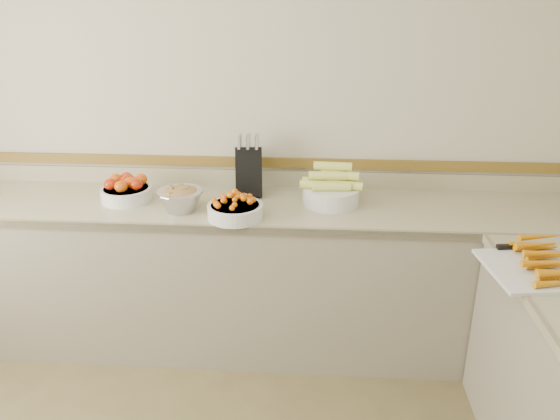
# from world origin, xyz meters

# --- Properties ---
(back_wall) EXTENTS (4.00, 0.00, 4.00)m
(back_wall) POSITION_xyz_m (0.00, 2.00, 1.30)
(back_wall) COLOR #BBB59A
(back_wall) RESTS_ON ground_plane
(counter_back) EXTENTS (4.00, 0.65, 1.08)m
(counter_back) POSITION_xyz_m (0.00, 1.68, 0.45)
(counter_back) COLOR tan
(counter_back) RESTS_ON ground_plane
(knife_block) EXTENTS (0.17, 0.20, 0.37)m
(knife_block) POSITION_xyz_m (0.14, 1.83, 1.05)
(knife_block) COLOR black
(knife_block) RESTS_ON counter_back
(tomato_bowl) EXTENTS (0.29, 0.29, 0.14)m
(tomato_bowl) POSITION_xyz_m (-0.55, 1.69, 0.96)
(tomato_bowl) COLOR silver
(tomato_bowl) RESTS_ON counter_back
(cherry_tomato_bowl) EXTENTS (0.29, 0.29, 0.16)m
(cherry_tomato_bowl) POSITION_xyz_m (0.11, 1.47, 0.95)
(cherry_tomato_bowl) COLOR silver
(cherry_tomato_bowl) RESTS_ON counter_back
(corn_bowl) EXTENTS (0.35, 0.32, 0.23)m
(corn_bowl) POSITION_xyz_m (0.61, 1.72, 0.98)
(corn_bowl) COLOR silver
(corn_bowl) RESTS_ON counter_back
(rhubarb_bowl) EXTENTS (0.25, 0.25, 0.14)m
(rhubarb_bowl) POSITION_xyz_m (-0.20, 1.55, 0.97)
(rhubarb_bowl) COLOR #B2B2BA
(rhubarb_bowl) RESTS_ON counter_back
(cutting_board) EXTENTS (0.55, 0.48, 0.07)m
(cutting_board) POSITION_xyz_m (1.52, 1.00, 0.92)
(cutting_board) COLOR silver
(cutting_board) RESTS_ON counter_right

